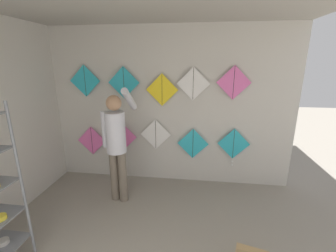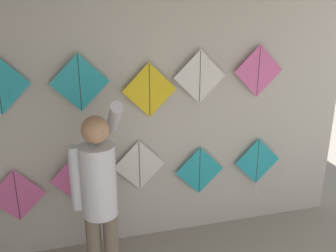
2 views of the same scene
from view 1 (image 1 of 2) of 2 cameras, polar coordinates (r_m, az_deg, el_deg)
name	(u,v)px [view 1 (image 1 of 2)]	position (r m, az deg, el deg)	size (l,w,h in m)	color
back_panel	(159,107)	(4.07, -2.20, 4.72)	(4.70, 0.06, 2.80)	beige
shopkeeper	(116,140)	(3.55, -12.95, -3.43)	(0.46, 0.61, 1.84)	#726656
kite_0	(92,141)	(4.56, -18.77, -3.55)	(0.56, 0.01, 0.56)	pink
kite_1	(122,137)	(4.30, -11.60, -2.70)	(0.56, 0.01, 0.56)	pink
kite_2	(156,134)	(4.12, -3.15, -2.16)	(0.56, 0.01, 0.56)	white
kite_3	(193,144)	(4.10, 6.34, -4.48)	(0.56, 0.01, 0.56)	#28B2C6
kite_4	(233,145)	(4.15, 16.29, -4.69)	(0.56, 0.04, 0.70)	#28B2C6
kite_5	(85,81)	(4.35, -20.33, 10.69)	(0.56, 0.01, 0.56)	#28B2C6
kite_6	(124,83)	(4.07, -11.16, 10.76)	(0.56, 0.01, 0.56)	#28B2C6
kite_7	(162,90)	(3.92, -1.53, 9.15)	(0.56, 0.01, 0.56)	yellow
kite_8	(193,84)	(3.86, 6.42, 10.60)	(0.56, 0.01, 0.56)	white
kite_9	(234,83)	(3.90, 16.37, 10.51)	(0.56, 0.01, 0.56)	pink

